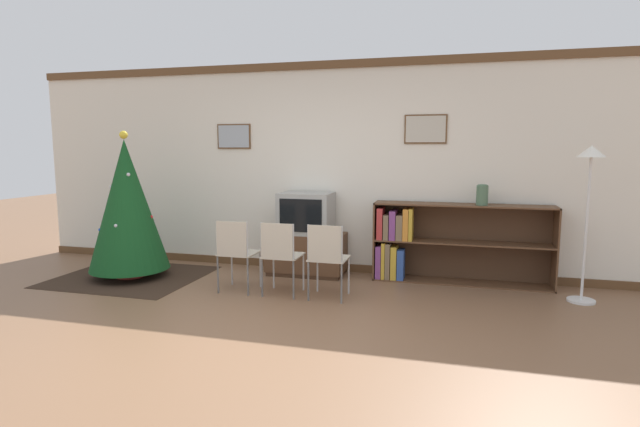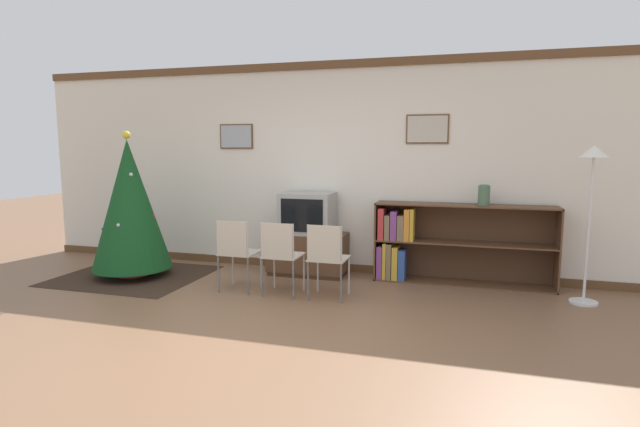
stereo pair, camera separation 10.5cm
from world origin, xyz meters
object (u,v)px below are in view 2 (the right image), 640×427
Objects in this scene: standing_lamp at (592,183)px; folding_chair_right at (327,256)px; television at (308,213)px; tv_console at (308,254)px; folding_chair_center at (280,253)px; bookshelf at (431,243)px; vase at (484,195)px; christmas_tree at (130,205)px; folding_chair_left at (236,251)px.

folding_chair_right is at bearing -166.38° from standing_lamp.
standing_lamp reaches higher than television.
tv_console is 1.19× the size of folding_chair_center.
standing_lamp is at bearing 11.40° from folding_chair_center.
bookshelf is at bearing 3.23° from tv_console.
standing_lamp is (1.02, -0.38, 0.18)m from vase.
bookshelf is at bearing 164.81° from standing_lamp.
television is at bearing -90.00° from tv_console.
television is at bearing 18.96° from christmas_tree.
folding_chair_left and folding_chair_right have the same top height.
folding_chair_center and folding_chair_right have the same top height.
folding_chair_center is at bearing -7.07° from christmas_tree.
folding_chair_right is 2.80m from standing_lamp.
folding_chair_center is 1.87m from bookshelf.
television is 1.03m from folding_chair_center.
folding_chair_center is (2.09, -0.26, -0.43)m from christmas_tree.
folding_chair_right is at bearing 0.00° from folding_chair_left.
christmas_tree is 2.30m from tv_console.
standing_lamp is (3.66, 0.63, 0.79)m from folding_chair_left.
christmas_tree reaches higher than folding_chair_center.
folding_chair_left is at bearing -158.95° from vase.
television is 0.80× the size of folding_chair_right.
christmas_tree is at bearing 170.60° from folding_chair_left.
vase reaches higher than folding_chair_right.
christmas_tree is at bearing 174.34° from folding_chair_right.
folding_chair_center is 3.41× the size of vase.
television reaches higher than bookshelf.
standing_lamp is at bearing -20.59° from vase.
folding_chair_left is 3.80m from standing_lamp.
tv_console is at bearing -176.77° from bookshelf.
television reaches higher than folding_chair_left.
standing_lamp is at bearing 9.80° from folding_chair_left.
vase is (2.64, 1.02, 0.60)m from folding_chair_left.
bookshelf is 1.83m from standing_lamp.
folding_chair_left is (-0.53, -0.98, 0.21)m from tv_console.
television is at bearing 90.00° from folding_chair_center.
tv_console is at bearing 19.02° from christmas_tree.
tv_console is 3.31m from standing_lamp.
vase reaches higher than folding_chair_left.
standing_lamp reaches higher than bookshelf.
television is at bearing -178.97° from vase.
folding_chair_center is at bearing 0.00° from folding_chair_left.
television reaches higher than folding_chair_right.
folding_chair_right is (0.53, 0.00, 0.00)m from folding_chair_center.
television is 0.32× the size of bookshelf.
folding_chair_left is (1.57, -0.26, -0.43)m from christmas_tree.
bookshelf is at bearing 174.96° from vase.
folding_chair_right is 1.98m from vase.
folding_chair_left is 1.00× the size of folding_chair_right.
television is 0.80× the size of folding_chair_center.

